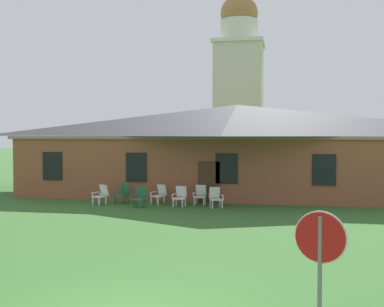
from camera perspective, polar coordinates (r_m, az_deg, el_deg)
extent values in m
cube|color=brown|center=(28.81, 5.37, -1.40)|extent=(23.40, 10.00, 3.20)
cube|color=#926D5E|center=(28.76, 5.38, 1.94)|extent=(23.87, 10.20, 0.16)
pyramid|color=#28282D|center=(28.77, 5.39, 3.95)|extent=(24.34, 10.40, 1.86)
cube|color=black|center=(26.64, -16.28, -1.44)|extent=(1.10, 0.06, 1.50)
cube|color=black|center=(24.83, -6.65, -1.63)|extent=(1.10, 0.06, 1.50)
cube|color=black|center=(23.82, 4.14, -1.78)|extent=(1.10, 0.06, 1.50)
cube|color=black|center=(23.70, 15.44, -1.88)|extent=(1.10, 0.06, 1.50)
cube|color=#422819|center=(24.00, 2.04, -3.45)|extent=(1.10, 0.06, 2.10)
cube|color=beige|center=(50.18, 5.59, 5.57)|extent=(4.80, 4.80, 12.66)
cube|color=silver|center=(50.97, 5.62, 12.89)|extent=(5.18, 5.18, 0.36)
cylinder|color=silver|center=(51.22, 5.63, 14.30)|extent=(3.80, 3.80, 2.20)
sphere|color=#9E6B38|center=(51.62, 5.63, 16.23)|extent=(3.88, 3.88, 3.88)
cylinder|color=slate|center=(7.80, 14.95, -15.26)|extent=(0.07, 0.07, 2.22)
cylinder|color=white|center=(7.61, 15.05, -9.58)|extent=(0.77, 0.28, 0.81)
cylinder|color=#B71414|center=(7.59, 15.00, -9.62)|extent=(0.72, 0.27, 0.76)
cube|color=white|center=(23.75, -11.03, -5.67)|extent=(0.07, 0.07, 0.36)
cube|color=white|center=(24.10, -11.74, -5.56)|extent=(0.07, 0.07, 0.36)
cube|color=white|center=(24.04, -10.22, -5.57)|extent=(0.07, 0.07, 0.36)
cube|color=white|center=(24.38, -10.93, -5.46)|extent=(0.07, 0.07, 0.36)
cube|color=white|center=(24.04, -10.98, -5.08)|extent=(0.72, 0.71, 0.05)
cube|color=white|center=(24.20, -10.43, -4.31)|extent=(0.54, 0.41, 0.54)
cube|color=white|center=(23.78, -10.57, -4.68)|extent=(0.27, 0.44, 0.03)
cube|color=white|center=(23.69, -10.87, -4.98)|extent=(0.05, 0.05, 0.22)
cube|color=white|center=(24.22, -11.47, -4.56)|extent=(0.27, 0.44, 0.03)
cube|color=white|center=(24.13, -11.76, -4.85)|extent=(0.05, 0.05, 0.22)
cube|color=#28704C|center=(24.02, -8.47, -5.56)|extent=(0.07, 0.07, 0.36)
cube|color=#28704C|center=(24.33, -9.25, -5.46)|extent=(0.07, 0.07, 0.36)
cube|color=#28704C|center=(24.33, -7.74, -5.45)|extent=(0.07, 0.07, 0.36)
cube|color=#28704C|center=(24.65, -8.52, -5.36)|extent=(0.07, 0.07, 0.36)
cube|color=#28704C|center=(24.30, -8.50, -4.98)|extent=(0.71, 0.70, 0.05)
cube|color=#28704C|center=(24.49, -7.99, -4.21)|extent=(0.55, 0.38, 0.54)
cube|color=#28704C|center=(24.07, -8.03, -4.58)|extent=(0.25, 0.45, 0.03)
cube|color=#28704C|center=(23.96, -8.30, -4.88)|extent=(0.05, 0.05, 0.22)
cube|color=#28704C|center=(24.47, -9.02, -4.47)|extent=(0.25, 0.45, 0.03)
cube|color=#28704C|center=(24.37, -9.29, -4.76)|extent=(0.05, 0.05, 0.22)
cube|color=#28704C|center=(22.59, -6.12, -6.05)|extent=(0.06, 0.06, 0.36)
cube|color=#28704C|center=(22.78, -7.17, -5.98)|extent=(0.06, 0.06, 0.36)
cube|color=#28704C|center=(22.98, -5.64, -5.90)|extent=(0.06, 0.06, 0.36)
cube|color=#28704C|center=(23.18, -6.68, -5.84)|extent=(0.06, 0.06, 0.36)
cube|color=#28704C|center=(22.85, -6.41, -5.43)|extent=(0.61, 0.59, 0.05)
cube|color=#28704C|center=(23.09, -6.07, -4.60)|extent=(0.53, 0.26, 0.54)
cube|color=#28704C|center=(22.69, -5.77, -4.99)|extent=(0.13, 0.47, 0.03)
cube|color=#28704C|center=(22.56, -5.94, -5.31)|extent=(0.05, 0.05, 0.22)
cube|color=#28704C|center=(22.94, -7.08, -4.91)|extent=(0.13, 0.47, 0.03)
cube|color=#28704C|center=(22.81, -7.26, -5.24)|extent=(0.05, 0.05, 0.22)
cube|color=white|center=(23.54, -4.06, -5.70)|extent=(0.07, 0.07, 0.36)
cube|color=white|center=(23.86, -4.87, -5.60)|extent=(0.07, 0.07, 0.36)
cube|color=white|center=(23.87, -3.33, -5.59)|extent=(0.07, 0.07, 0.36)
cube|color=white|center=(24.17, -4.14, -5.49)|extent=(0.07, 0.07, 0.36)
cube|color=white|center=(23.83, -4.10, -5.10)|extent=(0.72, 0.71, 0.05)
cube|color=white|center=(24.02, -3.60, -4.32)|extent=(0.54, 0.41, 0.54)
cube|color=white|center=(23.60, -3.62, -4.70)|extent=(0.27, 0.44, 0.03)
cube|color=white|center=(23.49, -3.89, -5.00)|extent=(0.05, 0.05, 0.22)
cube|color=white|center=(23.99, -4.65, -4.59)|extent=(0.27, 0.44, 0.03)
cube|color=white|center=(23.89, -4.91, -4.88)|extent=(0.05, 0.05, 0.22)
cube|color=white|center=(22.74, -1.15, -5.98)|extent=(0.05, 0.05, 0.36)
cube|color=white|center=(22.89, -2.24, -5.93)|extent=(0.05, 0.05, 0.36)
cube|color=white|center=(23.16, -0.80, -5.83)|extent=(0.05, 0.05, 0.36)
cube|color=white|center=(23.30, -1.88, -5.78)|extent=(0.05, 0.05, 0.36)
cube|color=white|center=(22.99, -1.52, -5.37)|extent=(0.59, 0.57, 0.05)
cube|color=white|center=(23.25, -1.28, -4.54)|extent=(0.53, 0.24, 0.54)
cube|color=white|center=(22.86, -0.84, -4.92)|extent=(0.11, 0.47, 0.03)
cube|color=white|center=(22.72, -0.97, -5.25)|extent=(0.04, 0.04, 0.22)
cube|color=white|center=(23.04, -2.22, -4.87)|extent=(0.11, 0.47, 0.03)
cube|color=white|center=(22.90, -2.36, -5.19)|extent=(0.04, 0.04, 0.22)
cube|color=white|center=(23.30, 1.40, -5.78)|extent=(0.05, 0.05, 0.36)
cube|color=white|center=(23.38, 0.29, -5.75)|extent=(0.05, 0.05, 0.36)
cube|color=white|center=(23.73, 1.58, -5.63)|extent=(0.05, 0.05, 0.36)
cube|color=white|center=(23.81, 0.49, -5.60)|extent=(0.05, 0.05, 0.36)
cube|color=white|center=(23.53, 0.94, -5.20)|extent=(0.54, 0.52, 0.05)
cube|color=white|center=(23.79, 1.08, -4.38)|extent=(0.51, 0.19, 0.54)
cube|color=white|center=(23.43, 1.63, -4.75)|extent=(0.06, 0.47, 0.03)
cube|color=white|center=(23.29, 1.57, -5.06)|extent=(0.04, 0.04, 0.22)
cube|color=white|center=(23.53, 0.24, -4.71)|extent=(0.06, 0.47, 0.03)
cube|color=white|center=(23.39, 0.16, -5.03)|extent=(0.04, 0.04, 0.22)
cube|color=silver|center=(22.50, 3.60, -6.07)|extent=(0.07, 0.07, 0.36)
cube|color=silver|center=(22.38, 2.45, -6.11)|extent=(0.07, 0.07, 0.36)
cube|color=silver|center=(22.92, 3.31, -5.92)|extent=(0.07, 0.07, 0.36)
cube|color=silver|center=(22.81, 2.19, -5.95)|extent=(0.07, 0.07, 0.36)
cube|color=silver|center=(22.62, 2.89, -5.50)|extent=(0.70, 0.69, 0.05)
cube|color=silver|center=(22.88, 2.70, -4.65)|extent=(0.55, 0.37, 0.54)
cube|color=silver|center=(22.65, 3.62, -4.99)|extent=(0.23, 0.46, 0.03)
cube|color=silver|center=(22.51, 3.72, -5.32)|extent=(0.05, 0.05, 0.22)
cube|color=silver|center=(22.51, 2.18, -5.04)|extent=(0.23, 0.46, 0.03)
cube|color=silver|center=(22.37, 2.28, -5.37)|extent=(0.05, 0.05, 0.22)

